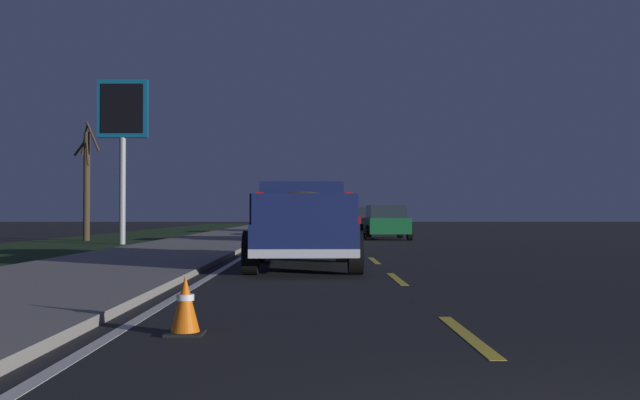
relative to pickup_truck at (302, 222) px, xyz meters
name	(u,v)px	position (x,y,z in m)	size (l,w,h in m)	color
ground	(351,242)	(14.16, -1.75, -0.98)	(144.00, 144.00, 0.00)	black
sidewalk_shoulder	(213,240)	(14.16, 3.95, -0.92)	(108.00, 4.00, 0.12)	gray
grass_verge	(92,242)	(14.16, 8.95, -0.98)	(108.00, 6.00, 0.01)	#1E3819
lane_markings	(290,240)	(15.69, 0.80, -0.98)	(108.00, 3.54, 0.01)	yellow
pickup_truck	(302,222)	(0.00, 0.00, 0.00)	(5.49, 2.41, 1.87)	#141E4C
sedan_green	(385,222)	(17.14, -3.48, -0.20)	(4.44, 2.08, 1.54)	#14592D
sedan_black	(308,220)	(27.32, 0.15, -0.20)	(4.44, 2.08, 1.54)	black
sedan_tan	(311,223)	(13.00, -0.13, -0.20)	(4.41, 2.04, 1.54)	#9E845B
sedan_red	(370,220)	(27.39, -3.54, -0.20)	(4.41, 2.03, 1.54)	maroon
gas_price_sign	(123,122)	(11.67, 7.02, 3.68)	(0.27, 1.90, 6.25)	#99999E
bare_tree_far	(87,181)	(15.34, 9.54, 1.59)	(1.69, 1.42, 5.14)	#423323
traffic_cone_near	(185,305)	(-8.63, 0.95, -0.70)	(0.36, 0.36, 0.58)	black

